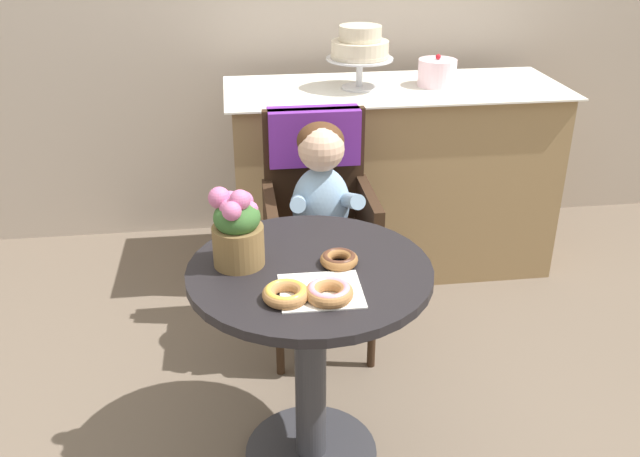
% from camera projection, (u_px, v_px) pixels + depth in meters
% --- Properties ---
extents(ground_plane, '(8.00, 8.00, 0.00)m').
position_uv_depth(ground_plane, '(311.00, 454.00, 2.31)').
color(ground_plane, '#6B5B4C').
extents(cafe_table, '(0.72, 0.72, 0.72)m').
position_uv_depth(cafe_table, '(310.00, 328.00, 2.09)').
color(cafe_table, black).
rests_on(cafe_table, ground).
extents(wicker_chair, '(0.42, 0.45, 0.95)m').
position_uv_depth(wicker_chair, '(317.00, 193.00, 2.69)').
color(wicker_chair, '#332114').
rests_on(wicker_chair, ground).
extents(seated_child, '(0.27, 0.32, 0.73)m').
position_uv_depth(seated_child, '(322.00, 200.00, 2.54)').
color(seated_child, '#8CADCC').
rests_on(seated_child, ground).
extents(paper_napkin, '(0.23, 0.20, 0.00)m').
position_uv_depth(paper_napkin, '(321.00, 291.00, 1.88)').
color(paper_napkin, white).
rests_on(paper_napkin, cafe_table).
extents(donut_front, '(0.11, 0.11, 0.03)m').
position_uv_depth(donut_front, '(339.00, 259.00, 2.01)').
color(donut_front, '#936033').
rests_on(donut_front, cafe_table).
extents(donut_mid, '(0.13, 0.13, 0.04)m').
position_uv_depth(donut_mid, '(329.00, 292.00, 1.83)').
color(donut_mid, '#AD7542').
rests_on(donut_mid, cafe_table).
extents(donut_side, '(0.13, 0.13, 0.04)m').
position_uv_depth(donut_side, '(286.00, 293.00, 1.83)').
color(donut_side, '#AD7542').
rests_on(donut_side, cafe_table).
extents(flower_vase, '(0.15, 0.15, 0.24)m').
position_uv_depth(flower_vase, '(237.00, 228.00, 1.97)').
color(flower_vase, brown).
rests_on(flower_vase, cafe_table).
extents(display_counter, '(1.56, 0.62, 0.90)m').
position_uv_depth(display_counter, '(391.00, 178.00, 3.34)').
color(display_counter, '#93754C').
rests_on(display_counter, ground).
extents(tiered_cake_stand, '(0.30, 0.30, 0.28)m').
position_uv_depth(tiered_cake_stand, '(360.00, 48.00, 3.04)').
color(tiered_cake_stand, silver).
rests_on(tiered_cake_stand, display_counter).
extents(round_layer_cake, '(0.18, 0.18, 0.14)m').
position_uv_depth(round_layer_cake, '(437.00, 73.00, 3.14)').
color(round_layer_cake, silver).
rests_on(round_layer_cake, display_counter).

